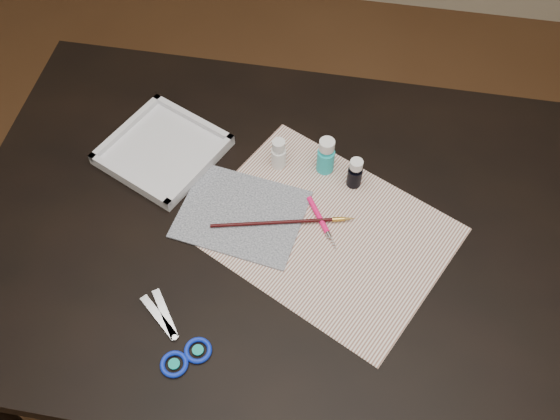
% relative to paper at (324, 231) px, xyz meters
% --- Properties ---
extents(ground, '(3.50, 3.50, 0.02)m').
position_rel_paper_xyz_m(ground, '(-0.09, 0.00, -0.76)').
color(ground, '#422614').
rests_on(ground, ground).
extents(table, '(1.30, 0.90, 0.75)m').
position_rel_paper_xyz_m(table, '(-0.09, 0.00, -0.38)').
color(table, black).
rests_on(table, ground).
extents(paper, '(0.59, 0.54, 0.00)m').
position_rel_paper_xyz_m(paper, '(0.00, 0.00, 0.00)').
color(paper, white).
rests_on(paper, table).
extents(canvas, '(0.27, 0.23, 0.00)m').
position_rel_paper_xyz_m(canvas, '(-0.17, 0.01, 0.00)').
color(canvas, black).
rests_on(canvas, paper).
extents(paint_bottle_white, '(0.04, 0.04, 0.08)m').
position_rel_paper_xyz_m(paint_bottle_white, '(-0.12, 0.15, 0.04)').
color(paint_bottle_white, white).
rests_on(paint_bottle_white, table).
extents(paint_bottle_cyan, '(0.04, 0.04, 0.09)m').
position_rel_paper_xyz_m(paint_bottle_cyan, '(-0.02, 0.16, 0.04)').
color(paint_bottle_cyan, '#22C2C8').
rests_on(paint_bottle_cyan, table).
extents(paint_bottle_navy, '(0.04, 0.04, 0.08)m').
position_rel_paper_xyz_m(paint_bottle_navy, '(0.05, 0.13, 0.04)').
color(paint_bottle_navy, black).
rests_on(paint_bottle_navy, table).
extents(paintbrush, '(0.29, 0.08, 0.01)m').
position_rel_paper_xyz_m(paintbrush, '(-0.08, 0.00, 0.01)').
color(paintbrush, black).
rests_on(paintbrush, canvas).
extents(craft_knife, '(0.08, 0.12, 0.01)m').
position_rel_paper_xyz_m(craft_knife, '(-0.01, 0.01, 0.01)').
color(craft_knife, '#FF1165').
rests_on(craft_knife, paper).
extents(scissors, '(0.21, 0.20, 0.01)m').
position_rel_paper_xyz_m(scissors, '(-0.25, -0.27, 0.00)').
color(scissors, silver).
rests_on(scissors, table).
extents(palette_tray, '(0.30, 0.30, 0.03)m').
position_rel_paper_xyz_m(palette_tray, '(-0.38, 0.14, 0.01)').
color(palette_tray, silver).
rests_on(palette_tray, table).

